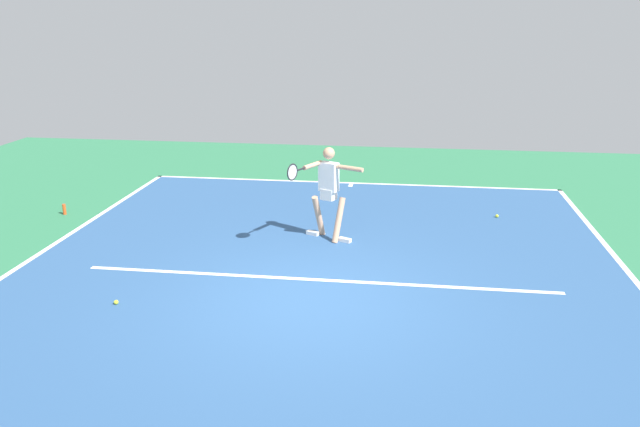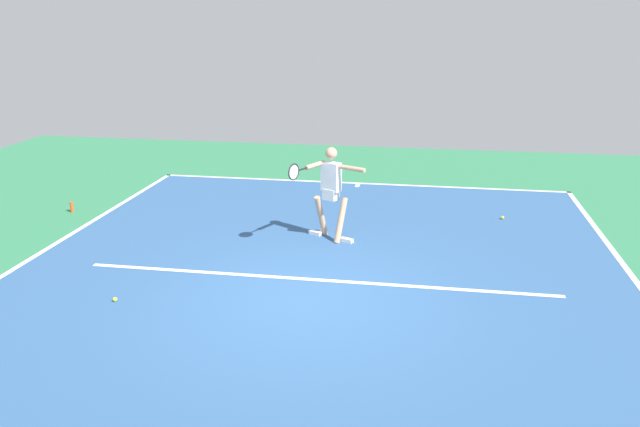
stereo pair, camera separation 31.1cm
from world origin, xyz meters
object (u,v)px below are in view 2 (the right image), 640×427
at_px(tennis_player, 330,188).
at_px(tennis_ball_near_service_line, 115,299).
at_px(water_bottle, 72,207).
at_px(tennis_ball_far_corner, 502,218).

distance_m(tennis_player, tennis_ball_near_service_line, 4.23).
bearing_deg(water_bottle, tennis_player, 172.34).
height_order(tennis_player, water_bottle, tennis_player).
relative_size(tennis_ball_far_corner, tennis_ball_near_service_line, 1.00).
bearing_deg(tennis_ball_near_service_line, tennis_player, -129.78).
bearing_deg(water_bottle, tennis_ball_near_service_line, 126.76).
bearing_deg(tennis_ball_far_corner, water_bottle, 6.50).
xyz_separation_m(tennis_ball_far_corner, tennis_ball_near_service_line, (5.89, 4.93, 0.00)).
xyz_separation_m(tennis_ball_near_service_line, water_bottle, (2.93, -3.92, 0.08)).
bearing_deg(tennis_ball_far_corner, tennis_player, 28.37).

